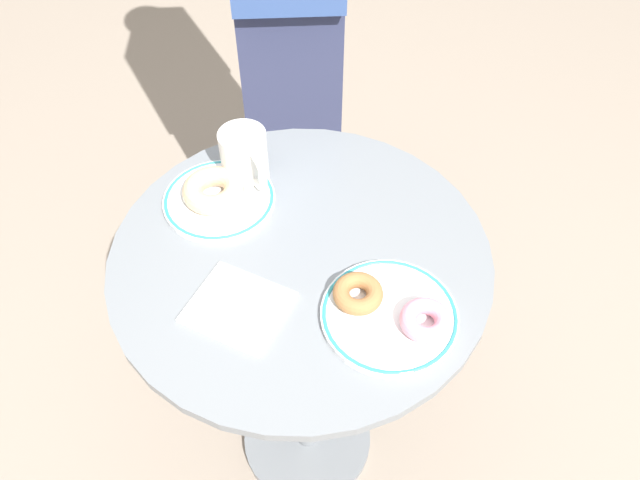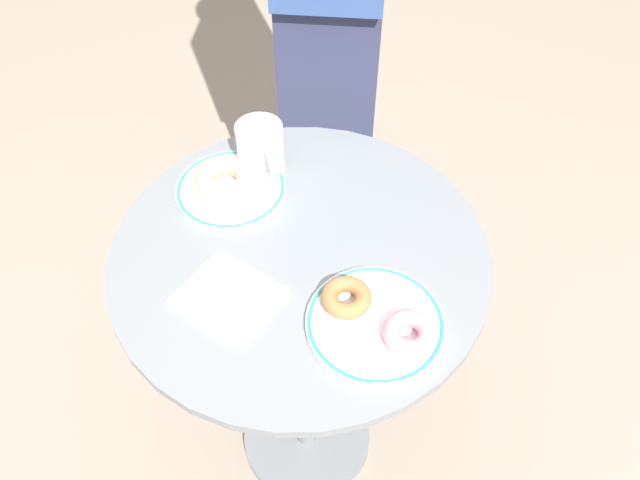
# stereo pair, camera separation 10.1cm
# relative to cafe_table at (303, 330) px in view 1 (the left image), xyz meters

# --- Properties ---
(ground_plane) EXTENTS (7.00, 7.00, 0.02)m
(ground_plane) POSITION_rel_cafe_table_xyz_m (0.00, 0.00, -0.54)
(ground_plane) COLOR gray
(cafe_table) EXTENTS (0.63, 0.63, 0.76)m
(cafe_table) POSITION_rel_cafe_table_xyz_m (0.00, 0.00, 0.00)
(cafe_table) COLOR slate
(cafe_table) RESTS_ON ground
(plate_left) EXTENTS (0.20, 0.20, 0.01)m
(plate_left) POSITION_rel_cafe_table_xyz_m (-0.18, 0.03, 0.25)
(plate_left) COLOR white
(plate_left) RESTS_ON cafe_table
(plate_right) EXTENTS (0.21, 0.21, 0.01)m
(plate_right) POSITION_rel_cafe_table_xyz_m (0.18, -0.04, 0.25)
(plate_right) COLOR white
(plate_right) RESTS_ON cafe_table
(donut_glazed) EXTENTS (0.14, 0.14, 0.04)m
(donut_glazed) POSITION_rel_cafe_table_xyz_m (-0.19, 0.02, 0.27)
(donut_glazed) COLOR #E0B789
(donut_glazed) RESTS_ON plate_left
(donut_pink_frosted) EXTENTS (0.09, 0.09, 0.03)m
(donut_pink_frosted) POSITION_rel_cafe_table_xyz_m (0.24, -0.04, 0.26)
(donut_pink_frosted) COLOR pink
(donut_pink_frosted) RESTS_ON plate_right
(donut_cinnamon) EXTENTS (0.09, 0.09, 0.03)m
(donut_cinnamon) POSITION_rel_cafe_table_xyz_m (0.13, -0.04, 0.26)
(donut_cinnamon) COLOR #A36B3D
(donut_cinnamon) RESTS_ON plate_right
(paper_napkin) EXTENTS (0.15, 0.13, 0.01)m
(paper_napkin) POSITION_rel_cafe_table_xyz_m (-0.02, -0.14, 0.24)
(paper_napkin) COLOR white
(paper_napkin) RESTS_ON cafe_table
(coffee_mug) EXTENTS (0.12, 0.09, 0.10)m
(coffee_mug) POSITION_rel_cafe_table_xyz_m (-0.17, 0.10, 0.29)
(coffee_mug) COLOR white
(coffee_mug) RESTS_ON cafe_table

